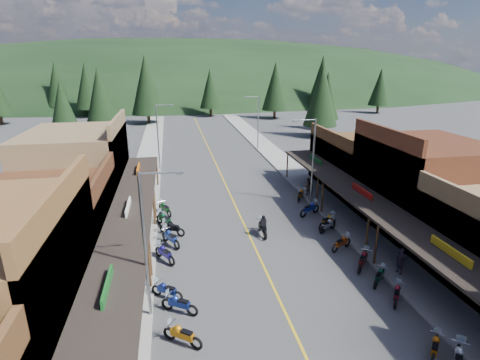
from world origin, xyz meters
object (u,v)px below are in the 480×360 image
pine_6 (380,87)px  bike_west_9 (172,228)px  pine_1 (87,85)px  bike_east_3 (435,346)px  bike_west_10 (165,219)px  bike_east_6 (363,259)px  pine_8 (63,106)px  bike_west_11 (165,208)px  pine_5 (322,79)px  pedestrian_east_a (401,261)px  bike_west_7 (165,253)px  bike_east_9 (328,221)px  rider_on_bike (263,227)px  pine_10 (100,95)px  bike_east_7 (342,242)px  streetlight_0 (147,240)px  shop_east_3 (361,165)px  bike_west_5 (179,303)px  bike_east_11 (301,194)px  bike_east_5 (380,275)px  bike_east_2 (458,360)px  bike_west_4 (182,334)px  streetlight_1 (159,134)px  bike_east_4 (397,293)px  pine_2 (146,85)px  shop_west_3 (80,169)px  pine_7 (57,84)px  shop_east_2 (422,185)px  pedestrian_east_b (308,186)px  pine_11 (322,95)px  bike_west_6 (167,290)px  bike_west_8 (171,237)px  streetlight_2 (312,158)px  bike_east_8 (328,225)px  pine_4 (275,86)px

pine_6 → bike_west_9: (-51.86, -60.42, -5.86)m
pine_1 → bike_east_3: size_ratio=6.53×
bike_west_10 → bike_east_6: size_ratio=1.06×
pine_8 → bike_west_11: 36.25m
pine_5 → bike_east_6: bearing=-110.1°
pine_8 → pedestrian_east_a: bearing=-56.1°
bike_west_7 → bike_east_9: bearing=-20.3°
rider_on_bike → pedestrian_east_a: 10.04m
bike_east_9 → pine_10: bearing=173.9°
bike_east_7 → rider_on_bike: bearing=-152.2°
streetlight_0 → bike_west_10: (0.56, 11.19, -3.79)m
shop_east_3 → pine_5: 64.22m
pine_8 → bike_west_5: bearing=-70.4°
bike_west_9 → bike_east_11: bearing=-33.2°
bike_east_5 → bike_east_11: bearing=136.4°
bike_east_2 → bike_east_3: bearing=150.6°
pine_5 → bike_west_4: size_ratio=6.57×
pine_6 → streetlight_1: bearing=-141.6°
pedestrian_east_a → rider_on_bike: bearing=-144.9°
bike_east_4 → pine_2: bearing=141.0°
bike_east_6 → shop_west_3: bearing=-175.8°
pine_7 → pine_10: (14.00, -26.00, -0.45)m
pine_1 → shop_east_2: bearing=-61.0°
streetlight_0 → pedestrian_east_b: 21.75m
pine_5 → bike_west_4: bearing=-116.2°
bike_west_5 → bike_east_2: size_ratio=0.92×
pine_2 → bike_east_7: (15.99, -59.01, -7.41)m
bike_west_7 → bike_east_6: (12.67, -3.23, -0.01)m
shop_west_3 → pine_11: (33.78, 26.70, 3.67)m
bike_west_4 → bike_west_6: size_ratio=1.05×
shop_west_3 → pedestrian_east_a: shop_west_3 is taller
pine_11 → bike_west_8: 44.96m
streetlight_2 → bike_west_4: streetlight_2 is taller
pine_5 → pine_10: bearing=-157.1°
bike_west_5 → bike_east_8: bearing=-24.7°
pine_1 → pine_4: size_ratio=1.00×
shop_east_3 → bike_east_11: size_ratio=5.28×
bike_west_7 → bike_west_10: size_ratio=0.95×
pedestrian_east_a → bike_west_4: bearing=-85.2°
bike_west_7 → pedestrian_east_b: bearing=3.5°
bike_west_7 → pine_1: bearing=71.0°
bike_west_11 → pedestrian_east_a: size_ratio=1.25×
pine_7 → shop_west_3: bearing=-74.3°
bike_west_7 → bike_east_4: bearing=-61.3°
bike_west_9 → bike_east_11: 13.52m
shop_east_3 → pine_8: (-35.75, 28.70, 3.44)m
shop_west_3 → bike_west_6: size_ratio=5.39×
shop_west_3 → pine_4: bearing=56.9°
pine_10 → bike_west_5: (12.42, -56.01, -6.17)m
bike_west_6 → bike_east_2: bike_east_2 is taller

